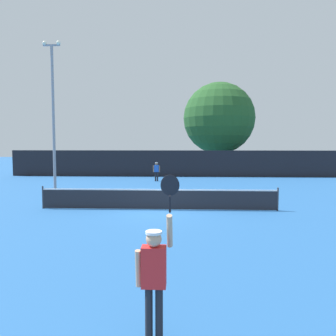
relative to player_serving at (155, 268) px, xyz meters
name	(u,v)px	position (x,y,z in m)	size (l,w,h in m)	color
ground_plane	(158,210)	(-0.73, 10.23, -1.16)	(120.00, 120.00, 0.00)	#235693
tennis_net	(158,199)	(-0.73, 10.23, -0.64)	(11.08, 0.08, 1.07)	#232328
perimeter_fence	(171,163)	(-0.73, 25.80, 0.07)	(30.45, 0.12, 2.46)	black
player_serving	(155,268)	(0.00, 0.00, 0.00)	(0.67, 0.40, 2.60)	red
player_receiving	(156,170)	(-1.79, 21.91, -0.22)	(0.57, 0.23, 1.54)	blue
tennis_ball	(197,202)	(1.15, 12.22, -1.12)	(0.07, 0.07, 0.07)	#CCE033
light_pole	(53,108)	(-8.04, 16.22, 4.25)	(1.18, 0.28, 9.65)	gray
large_tree	(219,118)	(4.30, 31.63, 4.71)	(7.78, 7.78, 9.77)	brown
parked_car_near	(103,163)	(-9.10, 33.49, -0.38)	(1.92, 4.20, 1.69)	#B7B7BC
parked_car_mid	(229,163)	(5.79, 34.06, -0.38)	(2.16, 4.31, 1.69)	red
parked_car_far	(260,165)	(8.70, 31.16, -0.38)	(2.10, 4.29, 1.69)	red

